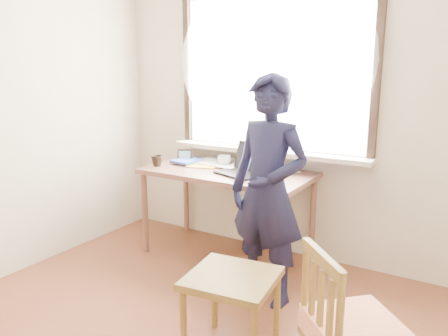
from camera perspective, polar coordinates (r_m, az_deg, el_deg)
The scene contains 13 objects.
room_shell at distance 2.25m, azimuth -9.59°, elevation 12.68°, with size 3.52×4.02×2.61m.
desk at distance 3.77m, azimuth 0.40°, elevation -1.54°, with size 1.46×0.73×0.78m.
laptop at distance 3.63m, azimuth 2.69°, elevation 0.13°, with size 0.45×0.41×0.25m.
mug_white at distance 3.93m, azimuth 0.02°, elevation 0.96°, with size 0.12×0.12×0.10m, color white.
mug_dark at distance 3.96m, azimuth -8.75°, elevation 0.91°, with size 0.11×0.11×0.10m, color black.
mouse at distance 3.47m, azimuth 5.56°, elevation -1.22°, with size 0.09×0.06×0.04m, color black.
desk_clutter at distance 4.17m, azimuth -3.57°, elevation 1.19°, with size 0.68×0.52×0.04m.
book_a at distance 4.12m, azimuth -2.31°, elevation 0.98°, with size 0.19×0.25×0.02m, color white.
book_b at distance 3.80m, azimuth 7.28°, elevation -0.17°, with size 0.17×0.24×0.02m, color white.
picture_frame at distance 4.11m, azimuth -5.14°, elevation 1.53°, with size 0.13×0.07×0.11m.
work_chair at distance 2.58m, azimuth 1.05°, elevation -15.34°, with size 0.54×0.52×0.49m.
side_chair at distance 2.19m, azimuth 16.30°, elevation -20.24°, with size 0.56×0.56×0.87m.
person at distance 3.05m, azimuth 5.79°, elevation -3.03°, with size 0.59×0.38×1.61m, color black.
Camera 1 is at (1.45, -1.50, 1.63)m, focal length 35.00 mm.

